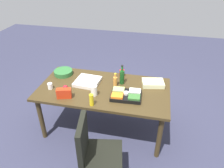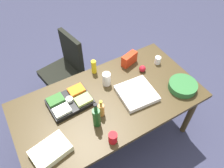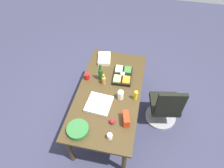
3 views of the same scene
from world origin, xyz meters
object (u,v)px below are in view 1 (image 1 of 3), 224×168
at_px(apple_red, 65,88).
at_px(red_solo_cup, 122,73).
at_px(conference_table, 104,93).
at_px(chip_bag_red, 64,93).
at_px(veggie_tray, 126,95).
at_px(salad_bowl, 63,72).
at_px(wine_bottle, 122,77).
at_px(paper_cup, 50,86).
at_px(office_chair, 98,160).
at_px(dressing_bottle, 115,81).
at_px(sheet_cake, 153,83).
at_px(mustard_bottle, 91,100).
at_px(pizza_box, 88,82).
at_px(mayo_jar, 94,91).

height_order(apple_red, red_solo_cup, red_solo_cup).
relative_size(conference_table, chip_bag_red, 9.68).
bearing_deg(red_solo_cup, chip_bag_red, -131.56).
relative_size(veggie_tray, salad_bowl, 1.45).
xyz_separation_m(wine_bottle, paper_cup, (-1.01, -0.37, -0.08)).
bearing_deg(office_chair, dressing_bottle, 90.27).
xyz_separation_m(apple_red, salad_bowl, (-0.22, 0.43, -0.00)).
relative_size(sheet_cake, red_solo_cup, 2.91).
bearing_deg(office_chair, conference_table, 99.45).
bearing_deg(salad_bowl, conference_table, -19.38).
xyz_separation_m(veggie_tray, dressing_bottle, (-0.21, 0.27, 0.04)).
bearing_deg(apple_red, mustard_bottle, -28.82).
relative_size(conference_table, pizza_box, 5.38).
bearing_deg(office_chair, sheet_cake, 64.97).
xyz_separation_m(apple_red, sheet_cake, (1.25, 0.41, -0.00)).
bearing_deg(dressing_bottle, apple_red, -157.78).
bearing_deg(mustard_bottle, apple_red, 151.18).
xyz_separation_m(dressing_bottle, mayo_jar, (-0.24, -0.32, -0.00)).
relative_size(salad_bowl, paper_cup, 3.33).
distance_m(dressing_bottle, wine_bottle, 0.12).
height_order(mustard_bottle, mayo_jar, mustard_bottle).
height_order(office_chair, apple_red, office_chair).
relative_size(conference_table, wine_bottle, 6.19).
height_order(office_chair, veggie_tray, office_chair).
xyz_separation_m(wine_bottle, chip_bag_red, (-0.72, -0.54, -0.05)).
relative_size(apple_red, sheet_cake, 0.24).
distance_m(pizza_box, mustard_bottle, 0.57).
relative_size(office_chair, wine_bottle, 3.09).
xyz_separation_m(conference_table, mustard_bottle, (-0.05, -0.43, 0.17)).
bearing_deg(salad_bowl, pizza_box, -20.06).
xyz_separation_m(wine_bottle, red_solo_cup, (-0.04, 0.22, -0.07)).
relative_size(salad_bowl, chip_bag_red, 1.50).
xyz_separation_m(office_chair, veggie_tray, (0.21, 0.79, 0.45)).
xyz_separation_m(pizza_box, mayo_jar, (0.19, -0.29, 0.05)).
bearing_deg(office_chair, mustard_bottle, 112.21).
relative_size(veggie_tray, mayo_jar, 2.85).
height_order(apple_red, pizza_box, apple_red).
xyz_separation_m(office_chair, chip_bag_red, (-0.63, 0.60, 0.48)).
distance_m(red_solo_cup, mustard_bottle, 0.88).
relative_size(wine_bottle, mustard_bottle, 1.86).
relative_size(apple_red, wine_bottle, 0.24).
bearing_deg(red_solo_cup, wine_bottle, -80.07).
height_order(office_chair, wine_bottle, wine_bottle).
bearing_deg(mayo_jar, pizza_box, 123.37).
distance_m(wine_bottle, paper_cup, 1.08).
relative_size(apple_red, red_solo_cup, 0.69).
bearing_deg(salad_bowl, mayo_jar, -34.94).
bearing_deg(sheet_cake, chip_bag_red, -153.58).
xyz_separation_m(wine_bottle, mustard_bottle, (-0.29, -0.62, -0.04)).
distance_m(apple_red, pizza_box, 0.36).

